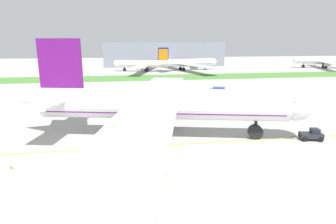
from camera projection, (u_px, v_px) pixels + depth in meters
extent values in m
plane|color=#ADAAA5|center=(162.00, 146.00, 51.48)|extent=(600.00, 600.00, 0.00)
cube|color=yellow|center=(162.00, 145.00, 51.52)|extent=(280.00, 0.36, 0.01)
cube|color=#4C8438|center=(135.00, 78.00, 147.82)|extent=(320.00, 24.00, 0.10)
cylinder|color=white|center=(163.00, 104.00, 54.90)|extent=(47.02, 16.74, 5.85)
cube|color=#661472|center=(163.00, 109.00, 55.14)|extent=(45.08, 15.85, 0.70)
sphere|color=white|center=(297.00, 106.00, 53.06)|extent=(5.56, 5.56, 5.56)
cone|color=white|center=(32.00, 100.00, 56.70)|extent=(7.42, 6.35, 4.97)
cube|color=#661472|center=(60.00, 63.00, 54.52)|extent=(8.35, 2.56, 9.36)
cube|color=white|center=(71.00, 93.00, 61.86)|extent=(7.22, 10.31, 0.41)
cube|color=white|center=(44.00, 104.00, 50.54)|extent=(7.22, 10.31, 0.41)
cube|color=white|center=(162.00, 88.00, 78.53)|extent=(20.00, 43.51, 0.47)
cube|color=white|center=(122.00, 155.00, 31.95)|extent=(20.00, 43.51, 0.47)
cylinder|color=#B7BABF|center=(165.00, 101.00, 69.65)|extent=(6.16, 4.43, 3.22)
cylinder|color=black|center=(176.00, 101.00, 69.44)|extent=(1.26, 3.40, 3.38)
cylinder|color=#B7BABF|center=(147.00, 142.00, 41.48)|extent=(6.16, 4.43, 3.22)
cylinder|color=black|center=(166.00, 142.00, 41.27)|extent=(1.26, 3.40, 3.38)
cylinder|color=black|center=(256.00, 126.00, 54.56)|extent=(0.61, 0.61, 2.27)
cylinder|color=black|center=(255.00, 132.00, 54.83)|extent=(2.99, 1.87, 2.78)
cylinder|color=black|center=(146.00, 120.00, 59.11)|extent=(0.61, 0.61, 2.27)
cylinder|color=black|center=(146.00, 125.00, 59.38)|extent=(2.99, 1.87, 2.78)
cylinder|color=black|center=(141.00, 128.00, 53.17)|extent=(0.61, 0.61, 2.27)
cylinder|color=black|center=(141.00, 134.00, 53.44)|extent=(2.99, 1.87, 2.78)
cube|color=black|center=(292.00, 102.00, 52.95)|extent=(3.02, 4.74, 1.05)
sphere|color=black|center=(78.00, 97.00, 58.85)|extent=(0.41, 0.41, 0.41)
sphere|color=black|center=(91.00, 97.00, 58.65)|extent=(0.41, 0.41, 0.41)
sphere|color=black|center=(104.00, 98.00, 58.45)|extent=(0.41, 0.41, 0.41)
sphere|color=black|center=(117.00, 98.00, 58.25)|extent=(0.41, 0.41, 0.41)
sphere|color=black|center=(131.00, 98.00, 58.05)|extent=(0.41, 0.41, 0.41)
sphere|color=black|center=(144.00, 98.00, 57.85)|extent=(0.41, 0.41, 0.41)
sphere|color=black|center=(157.00, 98.00, 57.64)|extent=(0.41, 0.41, 0.41)
sphere|color=black|center=(171.00, 98.00, 57.44)|extent=(0.41, 0.41, 0.41)
sphere|color=black|center=(185.00, 99.00, 57.24)|extent=(0.41, 0.41, 0.41)
sphere|color=black|center=(198.00, 99.00, 57.04)|extent=(0.41, 0.41, 0.41)
sphere|color=black|center=(212.00, 99.00, 56.84)|extent=(0.41, 0.41, 0.41)
sphere|color=black|center=(226.00, 99.00, 56.64)|extent=(0.41, 0.41, 0.41)
sphere|color=black|center=(240.00, 99.00, 56.44)|extent=(0.41, 0.41, 0.41)
sphere|color=black|center=(254.00, 100.00, 56.24)|extent=(0.41, 0.41, 0.41)
cube|color=#26262B|center=(311.00, 135.00, 54.18)|extent=(4.42, 2.90, 0.94)
cube|color=black|center=(315.00, 131.00, 53.91)|extent=(1.78, 1.82, 0.90)
cylinder|color=black|center=(295.00, 137.00, 54.47)|extent=(1.78, 0.54, 0.12)
cylinder|color=black|center=(305.00, 139.00, 53.43)|extent=(0.96, 0.55, 0.90)
cylinder|color=black|center=(301.00, 136.00, 55.36)|extent=(0.96, 0.55, 0.90)
cylinder|color=black|center=(321.00, 140.00, 53.22)|extent=(0.96, 0.55, 0.90)
cylinder|color=black|center=(316.00, 136.00, 55.16)|extent=(0.96, 0.55, 0.90)
cylinder|color=black|center=(121.00, 155.00, 46.22)|extent=(0.13, 0.13, 0.88)
cylinder|color=orange|center=(120.00, 151.00, 45.93)|extent=(0.10, 0.10, 0.56)
cylinder|color=black|center=(122.00, 154.00, 46.39)|extent=(0.13, 0.13, 0.88)
cylinder|color=orange|center=(123.00, 150.00, 46.34)|extent=(0.10, 0.10, 0.56)
cube|color=orange|center=(122.00, 150.00, 46.12)|extent=(0.51, 0.51, 0.62)
sphere|color=#8C6647|center=(121.00, 147.00, 46.02)|extent=(0.24, 0.24, 0.24)
cylinder|color=black|center=(251.00, 136.00, 55.29)|extent=(0.13, 0.13, 0.88)
cylinder|color=orange|center=(251.00, 133.00, 54.97)|extent=(0.10, 0.10, 0.56)
cylinder|color=black|center=(251.00, 136.00, 55.47)|extent=(0.13, 0.13, 0.88)
cylinder|color=orange|center=(252.00, 132.00, 55.44)|extent=(0.10, 0.10, 0.56)
cube|color=orange|center=(252.00, 132.00, 55.20)|extent=(0.45, 0.53, 0.62)
sphere|color=tan|center=(252.00, 130.00, 55.09)|extent=(0.24, 0.24, 0.24)
cube|color=#F2590C|center=(39.00, 196.00, 34.53)|extent=(0.36, 0.36, 0.03)
cone|color=#F2590C|center=(38.00, 194.00, 34.46)|extent=(0.28, 0.28, 0.55)
cylinder|color=white|center=(38.00, 194.00, 34.45)|extent=(0.17, 0.17, 0.06)
cube|color=#F2590C|center=(11.00, 168.00, 42.20)|extent=(0.36, 0.36, 0.03)
cone|color=#F2590C|center=(11.00, 166.00, 42.13)|extent=(0.28, 0.28, 0.55)
cylinder|color=white|center=(11.00, 166.00, 42.13)|extent=(0.17, 0.17, 0.06)
cube|color=#33478C|center=(219.00, 91.00, 98.82)|extent=(4.54, 3.43, 2.56)
cube|color=#33478C|center=(211.00, 92.00, 99.38)|extent=(2.19, 2.50, 1.82)
cube|color=#263347|center=(209.00, 90.00, 99.43)|extent=(0.71, 1.74, 0.80)
cylinder|color=black|center=(211.00, 95.00, 98.56)|extent=(0.95, 0.59, 0.90)
cylinder|color=black|center=(211.00, 94.00, 100.64)|extent=(0.95, 0.59, 0.90)
cylinder|color=black|center=(221.00, 95.00, 97.90)|extent=(0.95, 0.59, 0.90)
cylinder|color=black|center=(222.00, 94.00, 99.98)|extent=(0.95, 0.59, 0.90)
cylinder|color=white|center=(143.00, 64.00, 178.40)|extent=(31.07, 13.03, 4.32)
cube|color=orange|center=(143.00, 65.00, 178.58)|extent=(29.77, 12.34, 0.52)
sphere|color=white|center=(117.00, 64.00, 180.46)|extent=(4.11, 4.11, 4.11)
cone|color=white|center=(170.00, 64.00, 176.17)|extent=(5.61, 4.88, 3.68)
cube|color=orange|center=(163.00, 55.00, 175.45)|extent=(5.49, 2.01, 6.92)
cube|color=white|center=(163.00, 63.00, 172.39)|extent=(5.26, 7.61, 0.30)
cube|color=white|center=(165.00, 62.00, 180.73)|extent=(5.26, 7.61, 0.30)
cube|color=white|center=(139.00, 67.00, 162.76)|extent=(14.56, 28.80, 0.35)
cube|color=white|center=(150.00, 63.00, 193.91)|extent=(14.56, 28.80, 0.35)
cylinder|color=#B7BABF|center=(140.00, 68.00, 169.26)|extent=(4.62, 3.45, 2.38)
cylinder|color=black|center=(137.00, 68.00, 169.52)|extent=(1.05, 2.50, 2.50)
cylinder|color=#B7BABF|center=(147.00, 66.00, 188.27)|extent=(4.62, 3.45, 2.38)
cylinder|color=black|center=(144.00, 65.00, 188.52)|extent=(1.05, 2.50, 2.50)
cylinder|color=black|center=(124.00, 68.00, 180.57)|extent=(0.45, 0.45, 1.68)
cylinder|color=black|center=(124.00, 70.00, 180.77)|extent=(2.23, 1.47, 2.05)
cylinder|color=black|center=(146.00, 69.00, 176.62)|extent=(0.45, 0.45, 1.68)
cylinder|color=black|center=(146.00, 70.00, 176.82)|extent=(2.23, 1.47, 2.05)
cylinder|color=black|center=(147.00, 68.00, 181.00)|extent=(0.45, 0.45, 1.68)
cylinder|color=black|center=(147.00, 70.00, 181.20)|extent=(2.23, 1.47, 2.05)
cylinder|color=white|center=(186.00, 63.00, 185.06)|extent=(38.24, 13.33, 4.59)
cube|color=navy|center=(186.00, 64.00, 185.25)|extent=(36.67, 12.62, 0.55)
sphere|color=white|center=(213.00, 62.00, 192.70)|extent=(4.36, 4.36, 4.36)
cone|color=white|center=(156.00, 63.00, 177.04)|extent=(5.82, 4.97, 3.90)
cube|color=navy|center=(163.00, 54.00, 177.62)|extent=(6.80, 2.04, 7.35)
cube|color=white|center=(160.00, 62.00, 182.70)|extent=(5.79, 8.12, 0.32)
cube|color=white|center=(165.00, 63.00, 174.48)|extent=(5.79, 8.12, 0.32)
cube|color=white|center=(172.00, 62.00, 201.94)|extent=(16.16, 35.41, 0.37)
cube|color=white|center=(198.00, 66.00, 167.02)|extent=(16.16, 35.41, 0.37)
cylinder|color=#B7BABF|center=(178.00, 64.00, 195.77)|extent=(4.83, 3.47, 2.53)
cylinder|color=black|center=(181.00, 64.00, 196.59)|extent=(0.98, 2.67, 2.65)
cylinder|color=#B7BABF|center=(194.00, 67.00, 174.72)|extent=(4.83, 3.47, 2.53)
cylinder|color=black|center=(197.00, 67.00, 175.53)|extent=(0.98, 2.67, 2.65)
cylinder|color=black|center=(206.00, 67.00, 191.27)|extent=(0.48, 0.48, 1.78)
cylinder|color=black|center=(206.00, 68.00, 191.48)|extent=(2.35, 1.46, 2.18)
cylinder|color=black|center=(180.00, 67.00, 186.84)|extent=(0.48, 0.48, 1.78)
cylinder|color=black|center=(180.00, 69.00, 187.05)|extent=(2.35, 1.46, 2.18)
cylinder|color=black|center=(184.00, 68.00, 182.52)|extent=(0.48, 0.48, 1.78)
cylinder|color=black|center=(184.00, 69.00, 182.73)|extent=(2.35, 1.46, 2.18)
cylinder|color=white|center=(322.00, 60.00, 201.16)|extent=(30.09, 15.65, 4.85)
cube|color=#055938|center=(321.00, 62.00, 201.36)|extent=(28.81, 14.84, 0.58)
sphere|color=white|center=(296.00, 60.00, 204.54)|extent=(4.61, 4.61, 4.61)
cube|color=white|center=(331.00, 63.00, 185.69)|extent=(16.25, 27.93, 0.39)
cube|color=white|center=(317.00, 60.00, 216.29)|extent=(16.25, 27.93, 0.39)
cylinder|color=#B7BABF|center=(327.00, 64.00, 192.08)|extent=(5.27, 4.17, 2.67)
cylinder|color=black|center=(323.00, 64.00, 192.55)|extent=(1.40, 2.75, 2.80)
cylinder|color=#B7BABF|center=(318.00, 62.00, 210.98)|extent=(5.27, 4.17, 2.67)
cylinder|color=black|center=(315.00, 62.00, 211.45)|extent=(1.40, 2.75, 2.80)
cylinder|color=black|center=(303.00, 65.00, 204.32)|extent=(0.51, 0.51, 1.88)
cylinder|color=black|center=(303.00, 66.00, 204.55)|extent=(2.52, 1.81, 2.30)
cylinder|color=black|center=(326.00, 66.00, 199.04)|extent=(0.51, 0.51, 1.88)
cylinder|color=black|center=(326.00, 67.00, 199.27)|extent=(2.52, 1.81, 2.30)
cylinder|color=black|center=(324.00, 65.00, 203.88)|extent=(0.51, 0.51, 1.88)
cylinder|color=black|center=(323.00, 66.00, 204.10)|extent=(2.52, 1.81, 2.30)
cube|color=gray|center=(164.00, 54.00, 220.10)|extent=(90.89, 20.00, 18.00)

